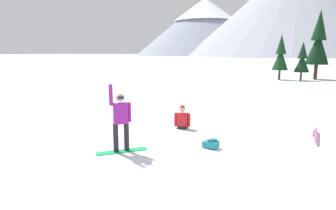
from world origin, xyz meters
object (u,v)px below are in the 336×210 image
Objects in this scene: pine_tree_short at (302,60)px; pine_tree_tall at (318,42)px; backpack_teal at (211,144)px; pine_tree_leaning at (281,55)px; snowboarder_midground at (183,119)px; loose_snowboard_near_left at (316,135)px; snowboarder_foreground at (121,120)px.

pine_tree_tall reaches higher than pine_tree_short.
backpack_teal is 0.12× the size of pine_tree_leaning.
snowboarder_midground reaches higher than loose_snowboard_near_left.
pine_tree_tall reaches higher than snowboarder_foreground.
pine_tree_short is (4.24, 22.78, 1.86)m from snowboarder_midground.
backpack_teal is at bearing -98.43° from pine_tree_tall.
pine_tree_short is 0.83× the size of pine_tree_leaning.
snowboarder_foreground is 0.42× the size of pine_tree_leaning.
backpack_teal is 0.14× the size of pine_tree_short.
snowboarder_foreground is 0.51× the size of pine_tree_short.
pine_tree_leaning reaches higher than pine_tree_short.
snowboarder_midground is at bearing -100.55° from pine_tree_short.
snowboarder_foreground is 1.11× the size of loose_snowboard_near_left.
loose_snowboard_near_left is 0.46× the size of pine_tree_short.
snowboarder_foreground is 26.63m from pine_tree_short.
pine_tree_leaning is at bearing -179.73° from pine_tree_short.
loose_snowboard_near_left is (4.69, 0.46, -0.18)m from snowboarder_midground.
pine_tree_leaning is (-2.57, 22.31, 2.47)m from loose_snowboard_near_left.
pine_tree_tall reaches higher than loose_snowboard_near_left.
pine_tree_short reaches higher than snowboarder_midground.
snowboarder_midground is 25.76m from pine_tree_tall.
snowboarder_foreground is 3.49m from snowboarder_midground.
backpack_teal is 27.38m from pine_tree_tall.
snowboarder_foreground reaches higher than loose_snowboard_near_left.
pine_tree_tall is (1.43, 2.09, 1.81)m from pine_tree_short.
pine_tree_tall is (6.30, 28.24, 3.03)m from snowboarder_foreground.
snowboarder_midground is 0.25× the size of pine_tree_tall.
loose_snowboard_near_left is 3.32× the size of backpack_teal.
snowboarder_midground reaches higher than backpack_teal.
pine_tree_tall is (3.97, 26.81, 3.86)m from backpack_teal.
snowboarder_foreground is at bearing -102.57° from pine_tree_tall.
backpack_teal is (-2.99, -2.41, 0.00)m from loose_snowboard_near_left.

